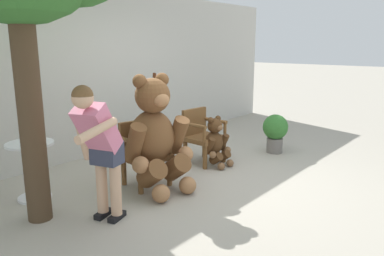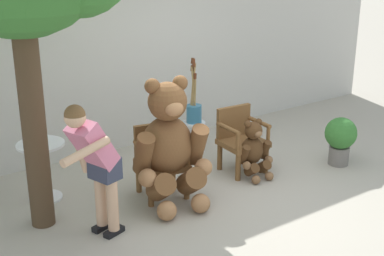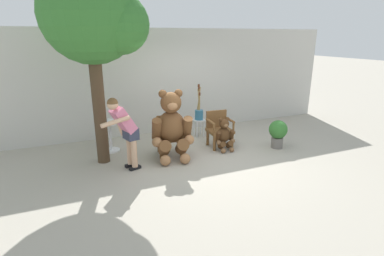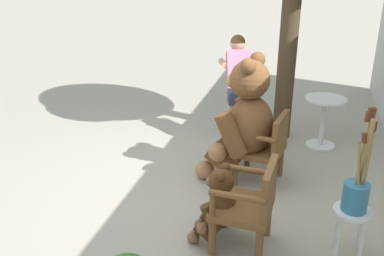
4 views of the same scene
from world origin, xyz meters
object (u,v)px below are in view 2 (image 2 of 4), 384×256
Objects in this scene: white_stool at (194,129)px; potted_plant at (340,138)px; wooden_chair_right at (240,138)px; brush_bucket at (194,109)px; wooden_chair_left at (160,159)px; round_side_table at (42,165)px; teddy_bear_small at (254,150)px; person_visitor at (95,158)px; teddy_bear_large at (170,144)px.

potted_plant reaches higher than white_stool.
brush_bucket is at bearing 98.56° from wooden_chair_right.
wooden_chair_left reaches higher than round_side_table.
round_side_table is (-2.49, 0.96, 0.06)m from teddy_bear_small.
wooden_chair_right is at bearing -15.09° from round_side_table.
person_visitor reaches higher than round_side_table.
wooden_chair_left is at bearing 84.64° from teddy_bear_large.
round_side_table is (-1.20, 0.93, -0.30)m from teddy_bear_large.
potted_plant is (2.52, -0.65, -0.07)m from wooden_chair_left.
wooden_chair_left reaches higher than teddy_bear_small.
teddy_bear_large is 1.64m from brush_bucket.
wooden_chair_left reaches higher than white_stool.
potted_plant is (1.25, -0.65, -0.07)m from wooden_chair_right.
person_visitor is 3.64m from potted_plant.
white_stool is at bearing 32.42° from person_visitor.
wooden_chair_left is 0.91× the size of brush_bucket.
wooden_chair_left is at bearing -141.78° from white_stool.
brush_bucket is (-0.00, 0.00, 0.31)m from white_stool.
teddy_bear_large is 1.34m from teddy_bear_small.
wooden_chair_right is 1.19× the size of round_side_table.
teddy_bear_small is (-0.01, -0.28, -0.08)m from wooden_chair_right.
person_visitor is (-1.08, -0.51, 0.44)m from wooden_chair_left.
teddy_bear_large is at bearing -95.36° from wooden_chair_left.
wooden_chair_left is at bearing 167.37° from teddy_bear_small.
teddy_bear_large is 1.93× the size of teddy_bear_small.
wooden_chair_left is 0.57× the size of teddy_bear_large.
wooden_chair_right is 0.91m from white_stool.
teddy_bear_small is at bearing -91.21° from wooden_chair_right.
teddy_bear_small reaches higher than round_side_table.
teddy_bear_small is (1.29, -0.02, -0.36)m from teddy_bear_large.
teddy_bear_small is 1.31m from potted_plant.
potted_plant is at bearing -16.21° from teddy_bear_small.
person_visitor is at bearing -147.53° from brush_bucket.
person_visitor is at bearing -147.58° from white_stool.
round_side_table reaches higher than white_stool.
brush_bucket is at bearing 38.31° from wooden_chair_left.
teddy_bear_small is 1.09× the size of round_side_table.
white_stool is 0.31m from brush_bucket.
teddy_bear_small reaches higher than potted_plant.
brush_bucket is 1.40× the size of potted_plant.
wooden_chair_left and wooden_chair_right have the same top height.
wooden_chair_right is 0.91× the size of brush_bucket.
wooden_chair_left is 2.60m from potted_plant.
person_visitor is (-1.05, -0.25, 0.16)m from teddy_bear_large.
wooden_chair_right reaches higher than round_side_table.
potted_plant is at bearing -19.44° from round_side_table.
person_visitor is at bearing -174.43° from teddy_bear_small.
brush_bucket is at bearing 5.41° from round_side_table.
wooden_chair_right is 0.57× the size of teddy_bear_large.
white_stool is 2.37m from round_side_table.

